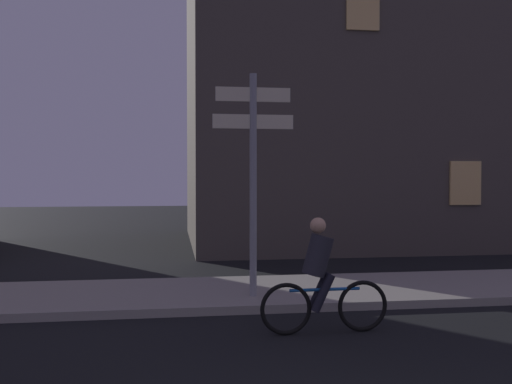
% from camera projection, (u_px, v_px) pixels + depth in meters
% --- Properties ---
extents(sidewalk_kerb, '(40.00, 2.69, 0.14)m').
position_uv_depth(sidewalk_kerb, '(250.00, 293.00, 10.29)').
color(sidewalk_kerb, gray).
rests_on(sidewalk_kerb, ground_plane).
extents(signpost, '(1.37, 0.12, 3.77)m').
position_uv_depth(signpost, '(253.00, 165.00, 9.63)').
color(signpost, gray).
rests_on(signpost, sidewalk_kerb).
extents(cyclist, '(1.82, 0.33, 1.61)m').
position_uv_depth(cyclist, '(321.00, 280.00, 7.85)').
color(cyclist, black).
rests_on(cyclist, ground_plane).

